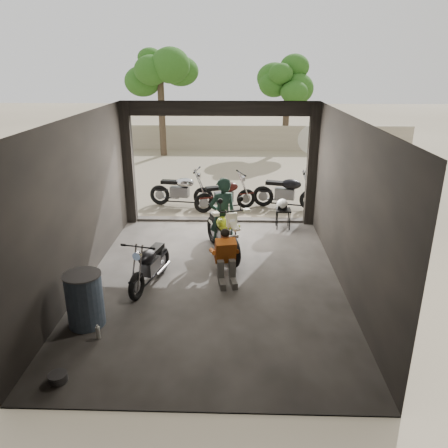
# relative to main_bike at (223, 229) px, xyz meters

# --- Properties ---
(ground) EXTENTS (80.00, 80.00, 0.00)m
(ground) POSITION_rel_main_bike_xyz_m (-0.15, -1.33, -0.61)
(ground) COLOR #7A6D56
(ground) RESTS_ON ground
(garage) EXTENTS (7.00, 7.13, 3.20)m
(garage) POSITION_rel_main_bike_xyz_m (-0.15, -0.78, 0.66)
(garage) COLOR #2D2B28
(garage) RESTS_ON ground
(boundary_wall) EXTENTS (18.00, 0.30, 1.20)m
(boundary_wall) POSITION_rel_main_bike_xyz_m (-0.15, 12.67, -0.01)
(boundary_wall) COLOR gray
(boundary_wall) RESTS_ON ground
(tree_left) EXTENTS (2.20, 2.20, 5.60)m
(tree_left) POSITION_rel_main_bike_xyz_m (-3.15, 11.17, 3.37)
(tree_left) COLOR #382B1E
(tree_left) RESTS_ON ground
(tree_right) EXTENTS (2.20, 2.20, 5.00)m
(tree_right) POSITION_rel_main_bike_xyz_m (2.65, 12.67, 2.94)
(tree_right) COLOR #382B1E
(tree_right) RESTS_ON ground
(main_bike) EXTENTS (1.36, 1.99, 1.23)m
(main_bike) POSITION_rel_main_bike_xyz_m (0.00, 0.00, 0.00)
(main_bike) COLOR white
(main_bike) RESTS_ON ground
(left_bike) EXTENTS (0.96, 1.60, 1.01)m
(left_bike) POSITION_rel_main_bike_xyz_m (-1.36, -1.51, -0.11)
(left_bike) COLOR black
(left_bike) RESTS_ON ground
(outside_bike_a) EXTENTS (1.80, 0.95, 1.16)m
(outside_bike_a) POSITION_rel_main_bike_xyz_m (-1.36, 3.50, -0.03)
(outside_bike_a) COLOR black
(outside_bike_a) RESTS_ON ground
(outside_bike_b) EXTENTS (1.78, 1.21, 1.11)m
(outside_bike_b) POSITION_rel_main_bike_xyz_m (-0.03, 3.11, -0.06)
(outside_bike_b) COLOR #461510
(outside_bike_b) RESTS_ON ground
(outside_bike_c) EXTENTS (1.89, 1.16, 1.20)m
(outside_bike_c) POSITION_rel_main_bike_xyz_m (1.78, 3.35, -0.02)
(outside_bike_c) COLOR black
(outside_bike_c) RESTS_ON ground
(rider) EXTENTS (0.75, 0.64, 1.74)m
(rider) POSITION_rel_main_bike_xyz_m (-0.01, 0.17, 0.26)
(rider) COLOR #162C25
(rider) RESTS_ON ground
(mechanic) EXTENTS (0.66, 0.81, 1.05)m
(mechanic) POSITION_rel_main_bike_xyz_m (0.12, -1.40, -0.09)
(mechanic) COLOR #C35D1A
(mechanic) RESTS_ON ground
(stool) EXTENTS (0.38, 0.38, 0.53)m
(stool) POSITION_rel_main_bike_xyz_m (1.52, 1.67, -0.16)
(stool) COLOR black
(stool) RESTS_ON ground
(helmet) EXTENTS (0.31, 0.32, 0.27)m
(helmet) POSITION_rel_main_bike_xyz_m (1.48, 1.70, 0.05)
(helmet) COLOR white
(helmet) RESTS_ON stool
(oil_drum) EXTENTS (0.72, 0.72, 0.92)m
(oil_drum) POSITION_rel_main_bike_xyz_m (-2.15, -2.93, -0.15)
(oil_drum) COLOR #3F516A
(oil_drum) RESTS_ON ground
(sign_post) EXTENTS (0.82, 0.08, 2.46)m
(sign_post) POSITION_rel_main_bike_xyz_m (2.43, 3.39, 1.05)
(sign_post) COLOR black
(sign_post) RESTS_ON ground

